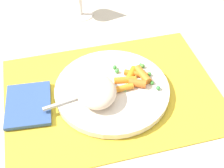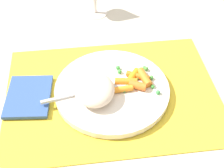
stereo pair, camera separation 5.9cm
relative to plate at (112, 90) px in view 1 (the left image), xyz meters
The scene contains 8 objects.
ground_plane 0.01m from the plate, ahead, with size 2.40×2.40×0.00m, color beige.
placemat 0.01m from the plate, ahead, with size 0.46×0.33×0.01m, color gold.
plate is the anchor object (origin of this frame).
rice_mound 0.05m from the plate, 150.97° to the right, with size 0.08×0.09×0.04m, color beige.
carrot_portion 0.05m from the plate, ahead, with size 0.09×0.07×0.02m.
pea_scatter 0.06m from the plate, 15.97° to the left, with size 0.08×0.09×0.01m.
fork 0.03m from the plate, 169.48° to the right, with size 0.20×0.05×0.01m.
napkin 0.18m from the plate, behind, with size 0.09×0.12×0.01m, color #33518C.
Camera 1 is at (-0.11, -0.44, 0.50)m, focal length 49.86 mm.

